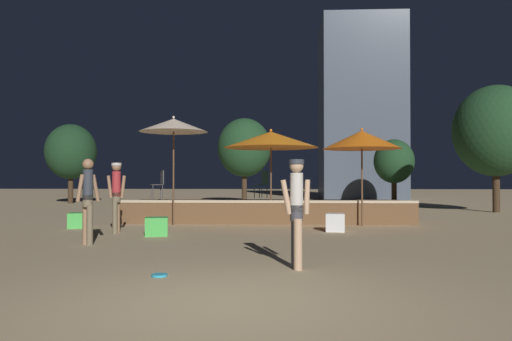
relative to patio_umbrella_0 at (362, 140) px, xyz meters
name	(u,v)px	position (x,y,z in m)	size (l,w,h in m)	color
ground_plane	(227,304)	(-2.93, -9.05, -2.48)	(120.00, 120.00, 0.00)	tan
wooden_deck	(268,211)	(-2.75, 1.56, -2.15)	(8.85, 2.62, 0.72)	brown
patio_umbrella_0	(362,140)	(0.00, 0.00, 0.00)	(2.24, 2.24, 2.82)	brown
patio_umbrella_1	(174,125)	(-5.48, 0.07, 0.45)	(2.02, 2.02, 3.21)	brown
patio_umbrella_2	(271,140)	(-2.62, 0.43, 0.05)	(2.83, 2.83, 2.85)	brown
cube_seat_0	(335,222)	(-0.94, -1.51, -2.25)	(0.52, 0.52, 0.46)	white
cube_seat_1	(78,220)	(-7.92, -0.91, -2.27)	(0.62, 0.62, 0.42)	#4CC651
cube_seat_2	(157,226)	(-5.29, -2.67, -2.26)	(0.62, 0.62, 0.44)	#4CC651
person_0	(88,197)	(-6.31, -4.34, -1.50)	(0.40, 0.45, 1.77)	#72664C
person_1	(297,208)	(-2.10, -6.91, -1.56)	(0.47, 0.29, 1.66)	#3F3F47
person_2	(116,193)	(-6.43, -2.21, -1.48)	(0.49, 0.30, 1.76)	#997051
bistro_chair_0	(263,182)	(-2.92, 1.97, -1.21)	(0.47, 0.47, 0.90)	#1E4C47
bistro_chair_1	(160,182)	(-6.14, 1.10, -1.21)	(0.46, 0.46, 0.90)	#47474C
frisbee_disc	(159,275)	(-4.03, -7.57, -2.46)	(0.23, 0.23, 0.03)	#33B2D8
background_tree_0	(394,162)	(3.78, 12.70, -0.19)	(2.15, 2.15, 3.48)	#3D2B1C
background_tree_1	(496,131)	(6.37, 6.14, 0.82)	(3.36, 3.36, 5.15)	#3D2B1C
background_tree_2	(71,152)	(-13.88, 12.46, 0.37)	(2.75, 2.75, 4.37)	#3D2B1C
background_tree_3	(244,148)	(-4.31, 12.85, 0.58)	(2.93, 2.93, 4.68)	#3D2B1C
distant_building	(361,110)	(3.05, 19.23, 3.49)	(5.32, 4.95, 11.93)	#4C5666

